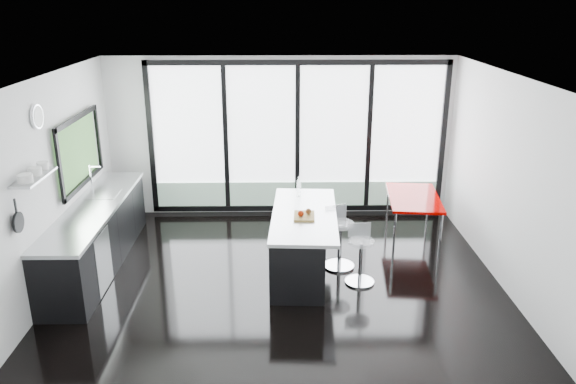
{
  "coord_description": "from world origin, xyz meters",
  "views": [
    {
      "loc": [
        -0.02,
        -7.09,
        3.73
      ],
      "look_at": [
        0.1,
        0.3,
        1.15
      ],
      "focal_mm": 35.0,
      "sensor_mm": 36.0,
      "label": 1
    }
  ],
  "objects_px": {
    "bar_stool_far": "(340,245)",
    "red_table": "(412,218)",
    "bar_stool_near": "(360,262)",
    "island": "(299,241)"
  },
  "relations": [
    {
      "from": "island",
      "to": "bar_stool_near",
      "type": "xyz_separation_m",
      "value": [
        0.82,
        -0.43,
        -0.12
      ]
    },
    {
      "from": "island",
      "to": "bar_stool_far",
      "type": "xyz_separation_m",
      "value": [
        0.59,
        0.06,
        -0.09
      ]
    },
    {
      "from": "bar_stool_far",
      "to": "red_table",
      "type": "height_order",
      "value": "red_table"
    },
    {
      "from": "bar_stool_near",
      "to": "bar_stool_far",
      "type": "xyz_separation_m",
      "value": [
        -0.23,
        0.48,
        0.03
      ]
    },
    {
      "from": "island",
      "to": "red_table",
      "type": "bearing_deg",
      "value": 29.13
    },
    {
      "from": "bar_stool_near",
      "to": "red_table",
      "type": "height_order",
      "value": "red_table"
    },
    {
      "from": "island",
      "to": "bar_stool_far",
      "type": "bearing_deg",
      "value": 5.58
    },
    {
      "from": "bar_stool_far",
      "to": "red_table",
      "type": "bearing_deg",
      "value": 15.54
    },
    {
      "from": "island",
      "to": "red_table",
      "type": "xyz_separation_m",
      "value": [
        1.86,
        1.04,
        -0.07
      ]
    },
    {
      "from": "island",
      "to": "red_table",
      "type": "distance_m",
      "value": 2.13
    }
  ]
}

